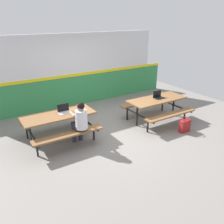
{
  "coord_description": "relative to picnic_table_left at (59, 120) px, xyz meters",
  "views": [
    {
      "loc": [
        -3.34,
        -5.22,
        3.11
      ],
      "look_at": [
        0.0,
        0.07,
        0.55
      ],
      "focal_mm": 37.49,
      "sensor_mm": 36.0,
      "label": 1
    }
  ],
  "objects": [
    {
      "name": "ground_plane",
      "position": [
        1.52,
        -0.28,
        -0.58
      ],
      "size": [
        10.0,
        10.0,
        0.02
      ],
      "primitive_type": "cube",
      "color": "gray"
    },
    {
      "name": "accent_backdrop",
      "position": [
        1.52,
        2.32,
        0.67
      ],
      "size": [
        8.0,
        0.14,
        2.6
      ],
      "color": "#338C4C",
      "rests_on": "ground"
    },
    {
      "name": "picnic_table_left",
      "position": [
        0.0,
        0.0,
        0.0
      ],
      "size": [
        1.88,
        1.57,
        0.74
      ],
      "color": "brown",
      "rests_on": "ground"
    },
    {
      "name": "picnic_table_right",
      "position": [
        3.05,
        -0.43,
        0.0
      ],
      "size": [
        1.88,
        1.57,
        0.74
      ],
      "color": "brown",
      "rests_on": "ground"
    },
    {
      "name": "student_nearer",
      "position": [
        0.36,
        -0.56,
        0.13
      ],
      "size": [
        0.36,
        0.53,
        1.21
      ],
      "color": "#2D2D38",
      "rests_on": "ground"
    },
    {
      "name": "laptop_silver",
      "position": [
        0.18,
        0.04,
        0.21
      ],
      "size": [
        0.32,
        0.22,
        0.22
      ],
      "color": "silver",
      "rests_on": "picnic_table_left"
    },
    {
      "name": "laptop_dark",
      "position": [
        3.13,
        -0.4,
        0.21
      ],
      "size": [
        0.32,
        0.22,
        0.22
      ],
      "color": "black",
      "rests_on": "picnic_table_right"
    },
    {
      "name": "backpack_dark",
      "position": [
        1.11,
        1.12,
        -0.36
      ],
      "size": [
        0.3,
        0.22,
        0.44
      ],
      "color": "maroon",
      "rests_on": "ground"
    },
    {
      "name": "tote_bag_bright",
      "position": [
        3.21,
        -1.48,
        -0.38
      ],
      "size": [
        0.34,
        0.21,
        0.43
      ],
      "color": "maroon",
      "rests_on": "ground"
    },
    {
      "name": "satchel_spare",
      "position": [
        4.23,
        0.65,
        -0.36
      ],
      "size": [
        0.3,
        0.22,
        0.44
      ],
      "color": "yellow",
      "rests_on": "ground"
    }
  ]
}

